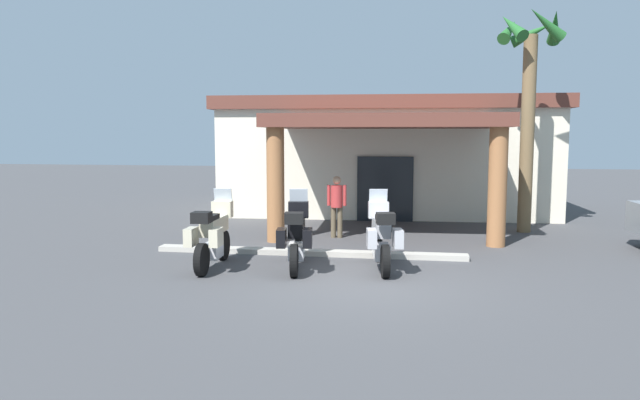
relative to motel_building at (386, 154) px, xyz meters
name	(u,v)px	position (x,y,z in m)	size (l,w,h in m)	color
ground_plane	(363,281)	(0.13, -11.03, -2.09)	(80.00, 80.00, 0.00)	#424244
motel_building	(386,154)	(0.00, 0.00, 0.00)	(12.00, 11.52, 4.07)	silver
motorcycle_cream	(212,235)	(-3.11, -10.43, -1.39)	(0.72, 2.21, 1.61)	black
motorcycle_black	(296,236)	(-1.34, -10.23, -1.39)	(0.80, 2.21, 1.61)	black
motorcycle_silver	(382,236)	(0.42, -10.00, -1.39)	(0.83, 2.20, 1.61)	black
pedestrian	(337,202)	(-1.01, -6.38, -1.11)	(0.53, 0.32, 1.69)	brown
palm_tree_near_portico	(529,83)	(4.20, -4.56, 2.16)	(1.87, 1.89, 6.28)	brown
curb_strip	(309,252)	(-1.34, -8.80, -2.03)	(7.29, 0.36, 0.12)	#ADA89E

